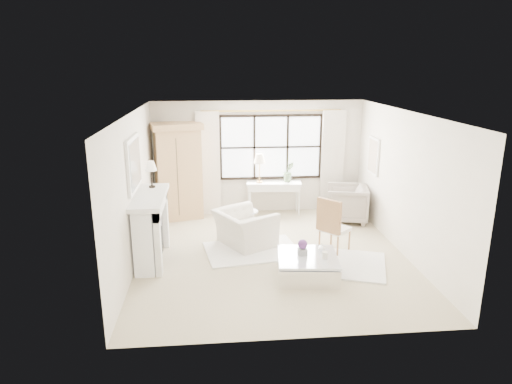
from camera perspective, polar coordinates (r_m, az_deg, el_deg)
The scene contains 32 objects.
floor at distance 8.79m, azimuth 2.06°, elevation -7.91°, with size 5.50×5.50×0.00m, color #C3B391.
ceiling at distance 8.09m, azimuth 2.25°, elevation 9.87°, with size 5.50×5.50×0.00m, color white.
wall_back at distance 11.00m, azimuth 0.29°, elevation 4.34°, with size 5.00×5.00×0.00m, color silver.
wall_front at distance 5.77m, azimuth 5.70°, elevation -6.52°, with size 5.00×5.00×0.00m, color white.
wall_left at distance 8.40m, azimuth -15.02°, elevation 0.18°, with size 5.50×5.50×0.00m, color beige.
wall_right at distance 9.01m, azimuth 18.12°, elevation 0.97°, with size 5.50×5.50×0.00m, color white.
window_pane at distance 10.97m, azimuth 1.87°, elevation 5.63°, with size 2.40×0.02×1.50m, color white.
window_frame at distance 10.96m, azimuth 1.88°, elevation 5.62°, with size 2.50×0.04×1.50m, color black, non-canonical shape.
curtain_rod at distance 10.79m, azimuth 1.96°, elevation 10.12°, with size 0.04×0.04×3.30m, color #B7913F.
curtain_left at distance 10.88m, azimuth -5.97°, elevation 3.50°, with size 0.55×0.10×2.47m, color white.
curtain_right at distance 11.25m, azimuth 9.53°, elevation 3.78°, with size 0.55×0.10×2.47m, color beige.
fireplace at distance 8.57m, azimuth -13.19°, elevation -4.31°, with size 0.58×1.66×1.26m.
mirror_frame at distance 8.28m, azimuth -15.05°, elevation 3.45°, with size 0.05×1.15×0.95m, color white.
mirror_glass at distance 8.27m, azimuth -14.85°, elevation 3.46°, with size 0.02×1.00×0.80m, color #B9BEC5.
art_frame at distance 10.49m, azimuth 14.46°, elevation 4.39°, with size 0.04×0.62×0.82m, color white.
art_canvas at distance 10.49m, azimuth 14.36°, elevation 4.39°, with size 0.01×0.52×0.72m, color beige.
mantel_lamp at distance 8.79m, azimuth -13.01°, elevation 3.05°, with size 0.22×0.22×0.51m.
armoire at distance 10.71m, azimuth -9.69°, elevation 2.65°, with size 1.26×0.95×2.24m.
console_table at distance 11.01m, azimuth 2.23°, elevation -0.76°, with size 1.34×0.58×0.80m.
console_lamp at distance 10.74m, azimuth 0.43°, elevation 4.09°, with size 0.28×0.28×0.69m.
orchid_plant at distance 10.90m, azimuth 4.11°, elevation 2.55°, with size 0.27×0.22×0.49m, color #536D48.
side_table at distance 9.78m, azimuth -0.92°, elevation -3.33°, with size 0.40×0.40×0.51m.
rug_left at distance 8.96m, azimuth -0.47°, elevation -7.31°, with size 1.77×1.25×0.03m, color white.
rug_right at distance 8.55m, azimuth 9.94°, elevation -8.74°, with size 1.74×1.31×0.03m, color white.
club_armchair at distance 9.13m, azimuth -1.41°, elevation -4.57°, with size 1.10×0.96×0.71m, color silver.
wingback_chair at distance 10.73m, azimuth 11.28°, elevation -1.40°, with size 0.89×0.92×0.84m, color gray.
french_chair at distance 8.97m, azimuth 9.70°, elevation -5.51°, with size 0.68×0.68×1.08m.
coffee_table at distance 7.95m, azimuth 6.43°, elevation -9.24°, with size 1.10×1.10×0.38m.
planter_box at distance 7.88m, azimuth 5.83°, elevation -7.43°, with size 0.15×0.15×0.11m, color gray.
planter_flowers at distance 7.83m, azimuth 5.85°, elevation -6.50°, with size 0.16×0.16×0.16m, color #582B6B.
pillar_candle at distance 7.78m, azimuth 8.59°, elevation -7.82°, with size 0.09×0.09×0.12m, color beige.
coffee_vase at distance 8.06m, azimuth 8.21°, elevation -6.89°, with size 0.13×0.13×0.14m, color silver.
Camera 1 is at (-1.06, -7.98, 3.53)m, focal length 32.00 mm.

